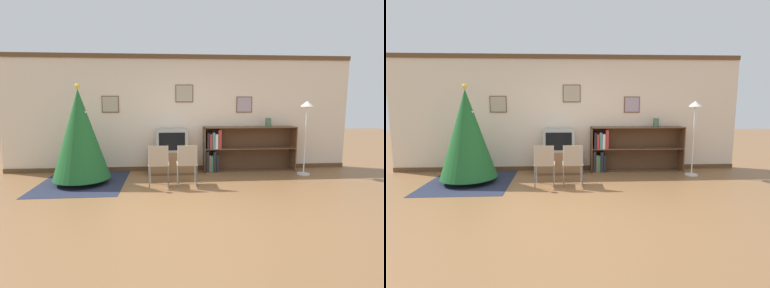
# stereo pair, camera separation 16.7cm
# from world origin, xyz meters

# --- Properties ---
(ground_plane) EXTENTS (24.00, 24.00, 0.00)m
(ground_plane) POSITION_xyz_m (0.00, 0.00, 0.00)
(ground_plane) COLOR brown
(wall_back) EXTENTS (8.15, 0.11, 2.70)m
(wall_back) POSITION_xyz_m (-0.00, 2.60, 1.35)
(wall_back) COLOR beige
(wall_back) RESTS_ON ground_plane
(area_rug) EXTENTS (1.69, 1.89, 0.01)m
(area_rug) POSITION_xyz_m (-2.03, 1.57, 0.00)
(area_rug) COLOR #23283D
(area_rug) RESTS_ON ground_plane
(christmas_tree) EXTENTS (1.12, 1.12, 1.98)m
(christmas_tree) POSITION_xyz_m (-2.03, 1.57, 0.99)
(christmas_tree) COLOR maroon
(christmas_tree) RESTS_ON area_rug
(tv_console) EXTENTS (1.07, 0.51, 0.52)m
(tv_console) POSITION_xyz_m (-0.21, 2.27, 0.26)
(tv_console) COLOR brown
(tv_console) RESTS_ON ground_plane
(television) EXTENTS (0.70, 0.50, 0.50)m
(television) POSITION_xyz_m (-0.21, 2.27, 0.77)
(television) COLOR #9E9E99
(television) RESTS_ON tv_console
(folding_chair_left) EXTENTS (0.40, 0.40, 0.82)m
(folding_chair_left) POSITION_xyz_m (-0.48, 1.19, 0.47)
(folding_chair_left) COLOR tan
(folding_chair_left) RESTS_ON ground_plane
(folding_chair_right) EXTENTS (0.40, 0.40, 0.82)m
(folding_chair_right) POSITION_xyz_m (0.07, 1.19, 0.47)
(folding_chair_right) COLOR tan
(folding_chair_right) RESTS_ON ground_plane
(bookshelf) EXTENTS (2.17, 0.36, 1.05)m
(bookshelf) POSITION_xyz_m (1.27, 2.38, 0.51)
(bookshelf) COLOR brown
(bookshelf) RESTS_ON ground_plane
(vase) EXTENTS (0.13, 0.13, 0.21)m
(vase) POSITION_xyz_m (2.05, 2.34, 1.15)
(vase) COLOR #47664C
(vase) RESTS_ON bookshelf
(standing_lamp) EXTENTS (0.28, 0.28, 1.65)m
(standing_lamp) POSITION_xyz_m (2.75, 1.88, 1.27)
(standing_lamp) COLOR silver
(standing_lamp) RESTS_ON ground_plane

